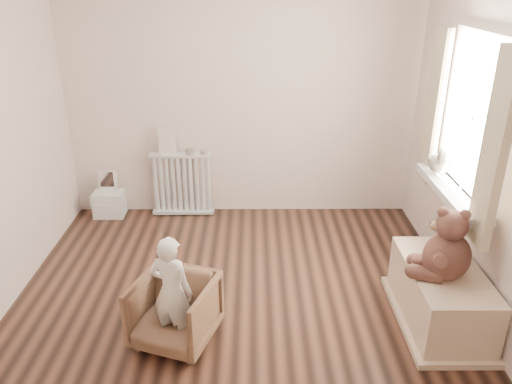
{
  "coord_description": "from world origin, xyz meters",
  "views": [
    {
      "loc": [
        0.13,
        -3.24,
        2.42
      ],
      "look_at": [
        0.15,
        0.45,
        0.8
      ],
      "focal_mm": 35.0,
      "sensor_mm": 36.0,
      "label": 1
    }
  ],
  "objects_px": {
    "armchair": "(175,311)",
    "toy_bench": "(440,298)",
    "radiator": "(182,181)",
    "plush_cat": "(439,162)",
    "toy_vanity": "(108,192)",
    "child": "(172,292)",
    "teddy_bear": "(448,251)"
  },
  "relations": [
    {
      "from": "armchair",
      "to": "toy_bench",
      "type": "relative_size",
      "value": 0.56
    },
    {
      "from": "radiator",
      "to": "plush_cat",
      "type": "distance_m",
      "value": 2.61
    },
    {
      "from": "toy_vanity",
      "to": "child",
      "type": "relative_size",
      "value": 0.59
    },
    {
      "from": "armchair",
      "to": "child",
      "type": "height_order",
      "value": "child"
    },
    {
      "from": "armchair",
      "to": "child",
      "type": "relative_size",
      "value": 0.64
    },
    {
      "from": "radiator",
      "to": "armchair",
      "type": "relative_size",
      "value": 1.28
    },
    {
      "from": "toy_bench",
      "to": "plush_cat",
      "type": "bearing_deg",
      "value": 79.64
    },
    {
      "from": "armchair",
      "to": "toy_vanity",
      "type": "bearing_deg",
      "value": 135.35
    },
    {
      "from": "armchair",
      "to": "toy_bench",
      "type": "height_order",
      "value": "armchair"
    },
    {
      "from": "child",
      "to": "teddy_bear",
      "type": "height_order",
      "value": "teddy_bear"
    },
    {
      "from": "child",
      "to": "toy_bench",
      "type": "xyz_separation_m",
      "value": [
        1.95,
        0.25,
        -0.24
      ]
    },
    {
      "from": "toy_vanity",
      "to": "toy_bench",
      "type": "xyz_separation_m",
      "value": [
        2.95,
        -1.82,
        -0.08
      ]
    },
    {
      "from": "child",
      "to": "toy_vanity",
      "type": "bearing_deg",
      "value": -45.2
    },
    {
      "from": "armchair",
      "to": "teddy_bear",
      "type": "relative_size",
      "value": 1.03
    },
    {
      "from": "toy_vanity",
      "to": "plush_cat",
      "type": "height_order",
      "value": "plush_cat"
    },
    {
      "from": "toy_bench",
      "to": "plush_cat",
      "type": "xyz_separation_m",
      "value": [
        0.14,
        0.77,
        0.8
      ]
    },
    {
      "from": "toy_vanity",
      "to": "teddy_bear",
      "type": "distance_m",
      "value": 3.5
    },
    {
      "from": "toy_bench",
      "to": "teddy_bear",
      "type": "height_order",
      "value": "teddy_bear"
    },
    {
      "from": "armchair",
      "to": "teddy_bear",
      "type": "distance_m",
      "value": 1.94
    },
    {
      "from": "child",
      "to": "plush_cat",
      "type": "height_order",
      "value": "plush_cat"
    },
    {
      "from": "toy_vanity",
      "to": "plush_cat",
      "type": "bearing_deg",
      "value": -18.75
    },
    {
      "from": "armchair",
      "to": "plush_cat",
      "type": "distance_m",
      "value": 2.42
    },
    {
      "from": "radiator",
      "to": "child",
      "type": "relative_size",
      "value": 0.82
    },
    {
      "from": "toy_vanity",
      "to": "child",
      "type": "height_order",
      "value": "child"
    },
    {
      "from": "radiator",
      "to": "teddy_bear",
      "type": "distance_m",
      "value": 2.88
    },
    {
      "from": "plush_cat",
      "to": "toy_vanity",
      "type": "bearing_deg",
      "value": 177.16
    },
    {
      "from": "toy_bench",
      "to": "plush_cat",
      "type": "relative_size",
      "value": 3.42
    },
    {
      "from": "teddy_bear",
      "to": "toy_bench",
      "type": "bearing_deg",
      "value": 82.57
    },
    {
      "from": "toy_bench",
      "to": "teddy_bear",
      "type": "relative_size",
      "value": 1.85
    },
    {
      "from": "armchair",
      "to": "plush_cat",
      "type": "height_order",
      "value": "plush_cat"
    },
    {
      "from": "radiator",
      "to": "plush_cat",
      "type": "bearing_deg",
      "value": -25.19
    },
    {
      "from": "armchair",
      "to": "child",
      "type": "bearing_deg",
      "value": -71.15
    }
  ]
}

